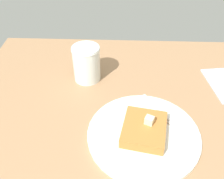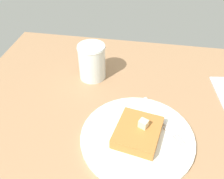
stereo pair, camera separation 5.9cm
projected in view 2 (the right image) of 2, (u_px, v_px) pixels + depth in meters
table_surface at (151, 172)px, 48.67cm from camera, size 96.55×96.55×2.36cm
plate at (137, 137)px, 53.02cm from camera, size 24.17×24.17×1.00cm
toast_slice_center at (138, 132)px, 51.95cm from camera, size 10.58×11.56×2.40cm
butter_pat_primary at (143, 124)px, 51.00cm from camera, size 2.22×2.14×1.73cm
fork at (165, 123)px, 55.23cm from camera, size 10.14×14.06×0.36cm
syrup_jar at (92, 63)px, 67.29cm from camera, size 7.44×7.44×9.82cm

